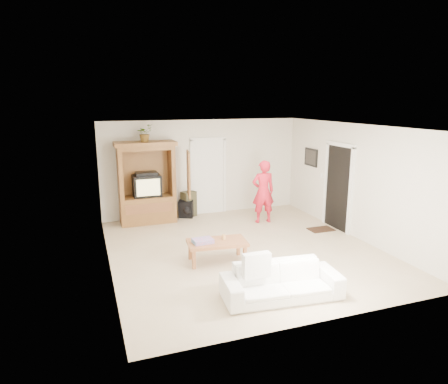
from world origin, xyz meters
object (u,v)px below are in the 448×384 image
object	(u,v)px
man	(263,192)
sofa	(282,281)
armoire	(148,188)
coffee_table	(217,244)

from	to	relation	value
man	sofa	size ratio (longest dim) A/B	0.86
sofa	armoire	bearing A→B (deg)	111.20
man	coffee_table	distance (m)	2.89
armoire	sofa	size ratio (longest dim) A/B	1.11
coffee_table	man	bearing A→B (deg)	52.92
man	sofa	xyz separation A→B (m)	(-1.45, -3.82, -0.54)
armoire	coffee_table	world-z (taller)	armoire
sofa	coffee_table	size ratio (longest dim) A/B	1.57
man	armoire	bearing A→B (deg)	-13.13
man	coffee_table	bearing A→B (deg)	53.32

